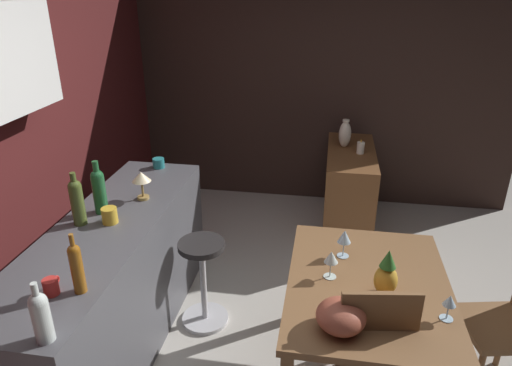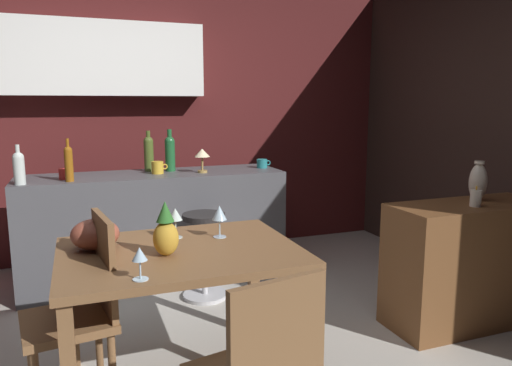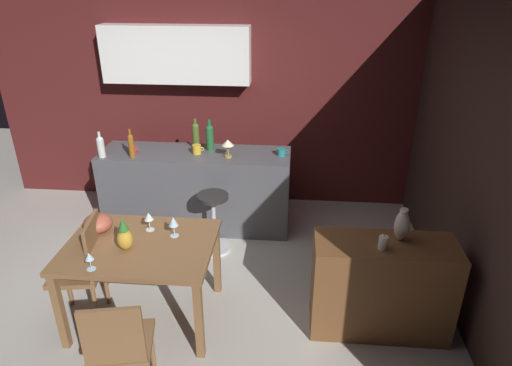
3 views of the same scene
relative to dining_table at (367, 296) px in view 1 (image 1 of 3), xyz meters
The scene contains 22 objects.
ground_plane 0.71m from the dining_table, 64.83° to the left, with size 9.00×9.00×0.00m, color #B7B2A8.
wall_side_right 2.81m from the dining_table, 11.83° to the left, with size 0.10×4.40×2.60m, color #33231E.
dining_table is the anchor object (origin of this frame).
kitchen_counter 1.61m from the dining_table, 85.92° to the left, with size 2.10×0.60×0.90m, color #4C4C51.
sideboard_cabinet 1.95m from the dining_table, ahead, with size 1.10×0.44×0.82m, color brown.
chair_by_doorway 0.85m from the dining_table, 82.22° to the right, with size 0.47×0.47×0.90m.
bar_stool 1.18m from the dining_table, 69.78° to the left, with size 0.34×0.34×0.65m.
wine_glass_left 0.48m from the dining_table, 123.81° to the right, with size 0.07×0.07×0.14m.
wine_glass_right 0.36m from the dining_table, 29.38° to the left, with size 0.08×0.08×0.18m.
wine_glass_center 0.31m from the dining_table, 84.50° to the left, with size 0.08×0.08×0.17m.
pineapple_centerpiece 0.23m from the dining_table, 137.99° to the right, with size 0.12×0.12×0.27m.
fruit_bowl 0.46m from the dining_table, 158.23° to the left, with size 0.24×0.24×0.15m, color #9E4C38.
wine_bottle_amber 1.55m from the dining_table, 110.43° to the left, with size 0.06×0.06×0.32m.
wine_bottle_green 1.76m from the dining_table, 80.91° to the left, with size 0.08×0.08×0.35m.
wine_bottle_clear 1.66m from the dining_table, 121.59° to the left, with size 0.08×0.08×0.28m.
wine_bottle_olive 1.79m from the dining_table, 86.66° to the left, with size 0.08×0.08×0.34m.
cup_red 1.65m from the dining_table, 110.19° to the left, with size 0.11×0.07×0.08m.
cup_mustard 1.60m from the dining_table, 84.72° to the left, with size 0.13×0.10×0.10m.
cup_teal 1.94m from the dining_table, 56.24° to the left, with size 0.13×0.09×0.08m.
counter_lamp 1.63m from the dining_table, 71.57° to the left, with size 0.13×0.13×0.20m.
pillar_candle_tall 1.90m from the dining_table, ahead, with size 0.07×0.07×0.13m.
vase_ceramic_ivory 2.07m from the dining_table, ahead, with size 0.11×0.11×0.27m.
Camera 1 is at (-2.30, 0.01, 2.27)m, focal length 32.29 mm.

